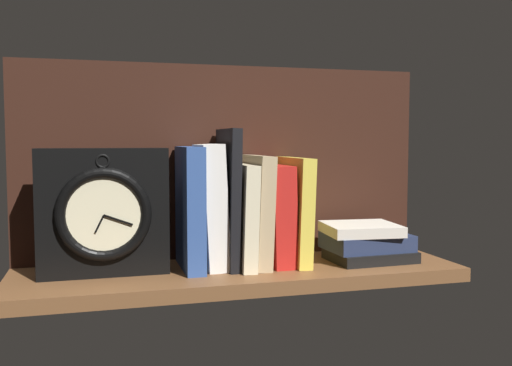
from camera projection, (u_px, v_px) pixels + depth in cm
name	position (u px, v px, depth cm)	size (l,w,h in cm)	color
ground_plane	(240.00, 274.00, 103.59)	(81.32, 23.57, 2.50)	brown
back_panel	(226.00, 162.00, 112.82)	(81.32, 1.20, 38.15)	black
book_blue_modern	(190.00, 208.00, 102.48)	(3.34, 15.21, 22.24)	#2D4C8E
book_white_catcher	(211.00, 206.00, 103.52)	(3.89, 12.05, 22.67)	silver
book_black_skeptic	(228.00, 198.00, 104.26)	(1.81, 14.24, 25.48)	black
book_cream_twain	(241.00, 215.00, 105.18)	(2.59, 16.63, 18.99)	beige
book_tan_shortstories	(256.00, 210.00, 105.92)	(2.75, 15.35, 20.56)	tan
book_red_requiem	(275.00, 214.00, 107.00)	(4.14, 13.93, 18.68)	red
book_yellow_seinlanguage	(293.00, 210.00, 107.94)	(2.64, 15.93, 20.12)	gold
framed_clock	(104.00, 212.00, 96.91)	(22.05, 6.96, 22.05)	black
book_stack_side	(367.00, 242.00, 109.53)	(17.02, 13.50, 7.19)	black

